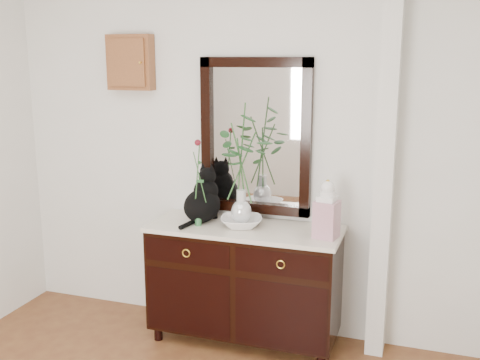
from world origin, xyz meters
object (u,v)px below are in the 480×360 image
(cat, at_px, (202,195))
(ginger_jar, at_px, (327,208))
(sideboard, at_px, (245,278))
(lotus_bowl, at_px, (241,222))

(cat, bearing_deg, ginger_jar, 4.54)
(sideboard, distance_m, cat, 0.66)
(sideboard, height_order, cat, cat)
(sideboard, height_order, lotus_bowl, lotus_bowl)
(cat, distance_m, ginger_jar, 0.90)
(sideboard, bearing_deg, ginger_jar, -5.04)
(lotus_bowl, bearing_deg, ginger_jar, -3.78)
(sideboard, relative_size, cat, 3.46)
(sideboard, xyz_separation_m, cat, (-0.33, 0.03, 0.57))
(lotus_bowl, distance_m, ginger_jar, 0.61)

